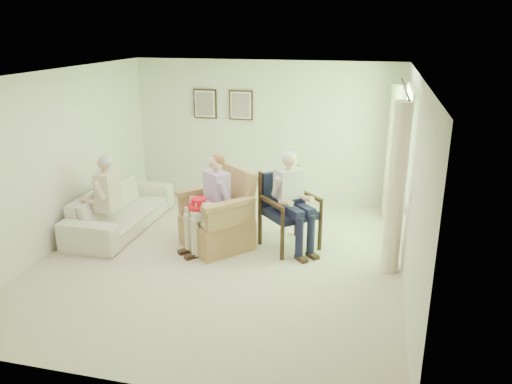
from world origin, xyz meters
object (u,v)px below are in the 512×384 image
(wood_armchair, at_px, (291,206))
(red_hat, at_px, (199,204))
(wicker_armchair, at_px, (217,223))
(sofa, at_px, (121,209))
(person_dark, at_px, (289,194))
(person_sofa, at_px, (104,193))
(person_wicker, at_px, (213,196))
(hatbox, at_px, (215,231))

(wood_armchair, distance_m, red_hat, 1.38)
(wicker_armchair, distance_m, wood_armchair, 1.14)
(sofa, relative_size, person_dark, 1.58)
(sofa, height_order, person_sofa, person_sofa)
(person_wicker, distance_m, person_sofa, 1.76)
(hatbox, bearing_deg, sofa, 166.33)
(person_sofa, bearing_deg, wood_armchair, 97.18)
(wood_armchair, xyz_separation_m, red_hat, (-1.24, -0.60, 0.15))
(person_wicker, bearing_deg, person_dark, 56.34)
(person_dark, bearing_deg, person_sofa, 142.14)
(wood_armchair, xyz_separation_m, person_dark, (0.00, -0.18, 0.25))
(hatbox, bearing_deg, person_sofa, -178.98)
(wicker_armchair, xyz_separation_m, person_sofa, (-1.75, -0.16, 0.38))
(person_sofa, distance_m, red_hat, 1.59)
(sofa, bearing_deg, person_wicker, -104.36)
(wicker_armchair, height_order, person_wicker, person_wicker)
(person_dark, xyz_separation_m, hatbox, (-1.06, -0.26, -0.58))
(person_wicker, distance_m, hatbox, 0.56)
(wicker_armchair, xyz_separation_m, wood_armchair, (1.07, 0.31, 0.24))
(wicker_armchair, height_order, hatbox, wicker_armchair)
(wicker_armchair, bearing_deg, person_wicker, -48.35)
(red_hat, relative_size, hatbox, 0.45)
(wood_armchair, height_order, red_hat, wood_armchair)
(person_dark, height_order, red_hat, person_dark)
(wicker_armchair, relative_size, person_dark, 0.81)
(wicker_armchair, relative_size, hatbox, 1.61)
(person_wicker, bearing_deg, wood_armchair, 65.16)
(wicker_armchair, relative_size, wood_armchair, 1.05)
(person_sofa, bearing_deg, person_wicker, 87.97)
(person_sofa, bearing_deg, hatbox, 88.68)
(wicker_armchair, distance_m, sofa, 1.78)
(person_dark, height_order, hatbox, person_dark)
(wicker_armchair, distance_m, red_hat, 0.51)
(person_sofa, bearing_deg, red_hat, 83.14)
(person_wicker, relative_size, hatbox, 1.94)
(person_sofa, xyz_separation_m, hatbox, (1.76, 0.03, -0.47))
(sofa, distance_m, hatbox, 1.81)
(person_wicker, xyz_separation_m, red_hat, (-0.17, -0.13, -0.08))
(wicker_armchair, bearing_deg, person_sofa, -133.04)
(person_wicker, relative_size, person_dark, 0.98)
(wood_armchair, bearing_deg, hatbox, 158.87)
(wood_armchair, xyz_separation_m, person_sofa, (-2.82, -0.47, 0.14))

